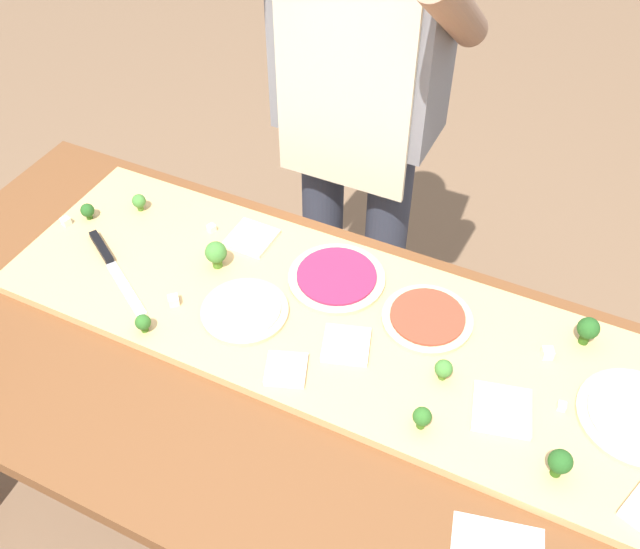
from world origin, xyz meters
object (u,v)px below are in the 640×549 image
(pizza_slice_far_right, at_px, (252,238))
(cheese_crumble_f, at_px, (66,221))
(broccoli_floret_center_left, at_px, (588,329))
(broccoli_floret_back_mid, at_px, (422,417))
(chefs_knife, at_px, (109,261))
(pizza_slice_far_left, at_px, (346,345))
(broccoli_floret_front_left, at_px, (139,201))
(broccoli_floret_back_right, at_px, (560,462))
(cheese_crumble_b, at_px, (547,353))
(cheese_crumble_e, at_px, (211,228))
(cheese_crumble_d, at_px, (174,300))
(pizza_whole_beet_magenta, at_px, (337,277))
(broccoli_floret_center_right, at_px, (87,211))
(prep_table, at_px, (295,396))
(pizza_whole_tomato_red, at_px, (427,318))
(broccoli_floret_back_left, at_px, (143,323))
(broccoli_floret_front_right, at_px, (216,253))
(pizza_whole_cheese_artichoke, at_px, (637,417))
(pizza_whole_white_garlic, at_px, (245,310))
(pizza_slice_center, at_px, (285,369))
(broccoli_floret_front_mid, at_px, (444,369))
(pizza_slice_near_left, at_px, (502,410))
(cheese_crumble_a, at_px, (562,406))
(cook_center, at_px, (359,93))

(pizza_slice_far_right, height_order, cheese_crumble_f, cheese_crumble_f)
(broccoli_floret_center_left, xyz_separation_m, broccoli_floret_back_mid, (-0.23, -0.32, -0.01))
(pizza_slice_far_right, bearing_deg, chefs_knife, -141.06)
(pizza_slice_far_left, height_order, broccoli_floret_front_left, broccoli_floret_front_left)
(broccoli_floret_back_right, relative_size, broccoli_floret_front_left, 1.38)
(cheese_crumble_b, xyz_separation_m, cheese_crumble_e, (-0.79, 0.03, -0.00))
(broccoli_floret_center_left, xyz_separation_m, cheese_crumble_d, (-0.79, -0.27, -0.03))
(pizza_whole_beet_magenta, relative_size, cheese_crumble_b, 10.06)
(broccoli_floret_back_right, relative_size, broccoli_floret_center_right, 1.48)
(cheese_crumble_b, bearing_deg, prep_table, -153.39)
(broccoli_floret_center_right, bearing_deg, broccoli_floret_back_mid, -12.56)
(pizza_whole_tomato_red, bearing_deg, prep_table, -133.82)
(pizza_whole_beet_magenta, relative_size, broccoli_floret_back_left, 5.05)
(broccoli_floret_front_right, xyz_separation_m, broccoli_floret_back_left, (-0.04, -0.22, -0.02))
(broccoli_floret_back_right, bearing_deg, pizza_whole_cheese_artichoke, 57.96)
(pizza_whole_white_garlic, distance_m, pizza_slice_center, 0.17)
(prep_table, distance_m, cheese_crumble_b, 0.51)
(prep_table, bearing_deg, pizza_whole_tomato_red, 46.18)
(pizza_slice_far_right, relative_size, broccoli_floret_back_right, 1.64)
(chefs_knife, bearing_deg, broccoli_floret_center_right, 143.43)
(pizza_whole_cheese_artichoke, height_order, cheese_crumble_e, same)
(broccoli_floret_front_mid, distance_m, broccoli_floret_front_left, 0.83)
(cheese_crumble_e, bearing_deg, pizza_whole_cheese_artichoke, -6.17)
(broccoli_floret_back_right, height_order, broccoli_floret_back_left, broccoli_floret_back_right)
(pizza_whole_white_garlic, distance_m, pizza_whole_beet_magenta, 0.21)
(pizza_slice_far_left, bearing_deg, pizza_whole_cheese_artichoke, 7.87)
(pizza_whole_tomato_red, relative_size, pizza_slice_far_right, 1.91)
(pizza_whole_white_garlic, relative_size, cheese_crumble_e, 10.99)
(pizza_whole_white_garlic, relative_size, pizza_whole_beet_magenta, 0.86)
(pizza_slice_far_right, bearing_deg, pizza_slice_near_left, -17.91)
(cheese_crumble_a, bearing_deg, broccoli_floret_center_left, 88.18)
(broccoli_floret_center_right, distance_m, cook_center, 0.71)
(pizza_slice_near_left, xyz_separation_m, cook_center, (-0.56, 0.62, 0.17))
(cheese_crumble_f, bearing_deg, broccoli_floret_center_left, 8.04)
(broccoli_floret_center_left, bearing_deg, cheese_crumble_f, -171.96)
(cheese_crumble_e, bearing_deg, broccoli_floret_front_right, -51.89)
(pizza_whole_beet_magenta, distance_m, pizza_slice_far_left, 0.19)
(pizza_slice_center, bearing_deg, cheese_crumble_e, 140.19)
(broccoli_floret_center_right, xyz_separation_m, cheese_crumble_f, (-0.03, -0.04, -0.01))
(pizza_whole_tomato_red, xyz_separation_m, cheese_crumble_d, (-0.49, -0.19, 0.00))
(pizza_whole_white_garlic, distance_m, broccoli_floret_center_left, 0.69)
(pizza_slice_center, height_order, broccoli_floret_front_mid, broccoli_floret_front_mid)
(pizza_whole_tomato_red, distance_m, broccoli_floret_back_right, 0.39)
(cheese_crumble_b, bearing_deg, pizza_whole_white_garlic, -165.19)
(pizza_slice_near_left, height_order, cheese_crumble_a, cheese_crumble_a)
(pizza_whole_tomato_red, bearing_deg, pizza_slice_far_left, -131.97)
(pizza_slice_far_right, xyz_separation_m, cheese_crumble_a, (0.74, -0.15, 0.00))
(pizza_whole_white_garlic, relative_size, broccoli_floret_front_mid, 4.00)
(pizza_slice_far_right, height_order, pizza_slice_far_left, same)
(broccoli_floret_front_left, bearing_deg, pizza_whole_tomato_red, -2.79)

